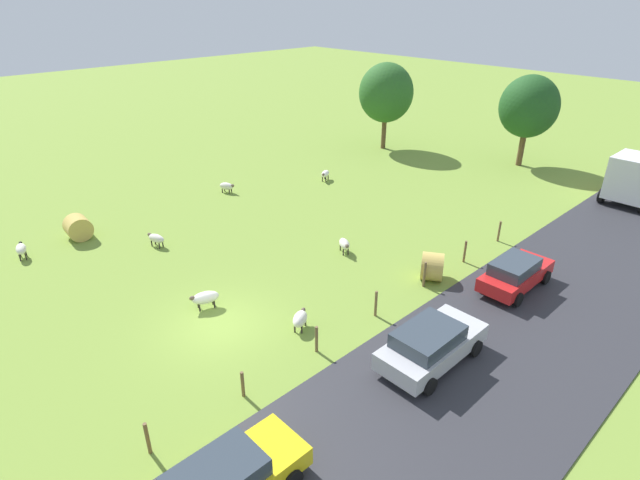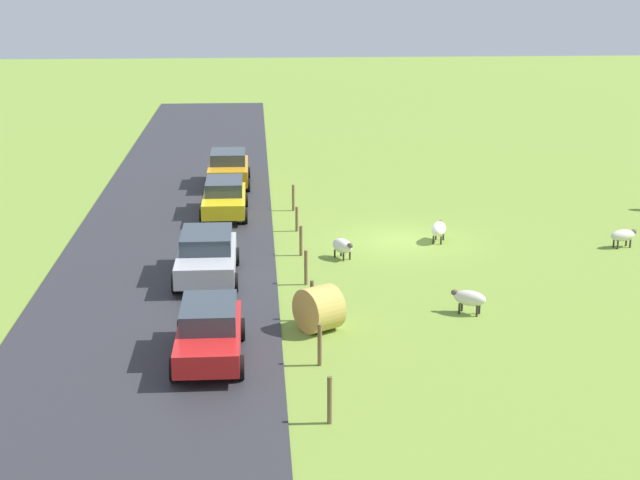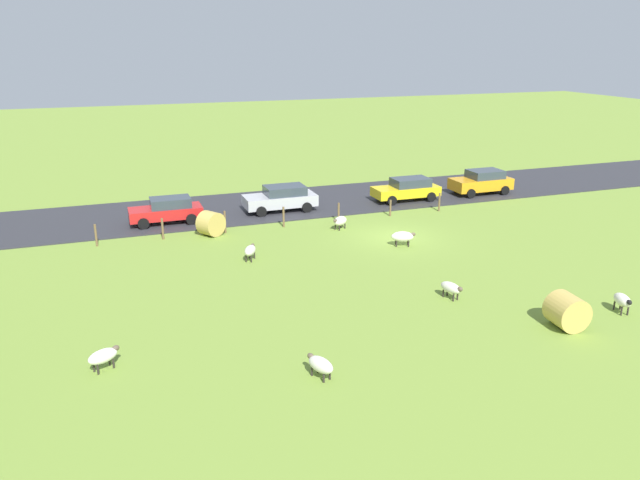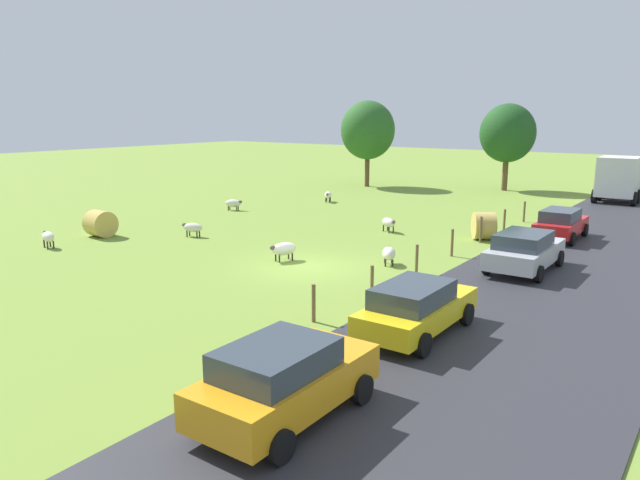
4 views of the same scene
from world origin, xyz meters
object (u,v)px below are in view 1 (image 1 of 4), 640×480
object	(u,v)px
sheep_4	(156,238)
hay_bale_1	(432,267)
tree_1	(529,107)
truck_0	(635,177)
sheep_6	(344,244)
sheep_5	(21,249)
tree_0	(386,93)
sheep_0	(205,298)
car_1	(515,273)
sheep_2	(300,319)
hay_bale_0	(78,227)
sheep_1	(227,186)
sheep_3	(325,174)
car_3	(431,344)

from	to	relation	value
sheep_4	hay_bale_1	distance (m)	14.60
tree_1	truck_0	size ratio (longest dim) A/B	1.73
sheep_6	sheep_5	bearing A→B (deg)	-131.46
tree_0	sheep_0	bearing A→B (deg)	-66.58
sheep_5	sheep_6	distance (m)	16.70
tree_0	car_1	world-z (taller)	tree_0
tree_1	car_1	size ratio (longest dim) A/B	1.64
sheep_2	hay_bale_1	xyz separation A→B (m)	(1.36, 7.21, 0.19)
hay_bale_0	tree_1	size ratio (longest dim) A/B	0.19
hay_bale_1	tree_0	size ratio (longest dim) A/B	0.19
sheep_1	car_1	world-z (taller)	car_1
sheep_3	sheep_5	bearing A→B (deg)	-96.67
sheep_2	sheep_6	distance (m)	7.00
sheep_3	truck_0	bearing A→B (deg)	34.30
sheep_0	tree_0	distance (m)	27.19
car_1	sheep_0	bearing A→B (deg)	-127.09
truck_0	tree_1	bearing A→B (deg)	165.61
sheep_1	sheep_3	xyz separation A→B (m)	(2.88, 6.57, 0.04)
tree_1	car_1	xyz separation A→B (m)	(8.70, -17.61, -3.72)
sheep_5	sheep_0	bearing A→B (deg)	22.82
sheep_6	truck_0	size ratio (longest dim) A/B	0.29
sheep_6	car_3	world-z (taller)	car_3
sheep_1	car_3	world-z (taller)	car_3
sheep_4	car_1	size ratio (longest dim) A/B	0.28
sheep_4	sheep_1	bearing A→B (deg)	119.43
sheep_1	tree_0	distance (m)	16.60
sheep_5	tree_0	distance (m)	29.36
truck_0	sheep_3	bearing A→B (deg)	-145.70
sheep_1	sheep_6	world-z (taller)	sheep_6
sheep_2	sheep_4	bearing A→B (deg)	-176.22
sheep_5	truck_0	bearing A→B (deg)	58.49
sheep_1	sheep_4	world-z (taller)	sheep_4
sheep_1	tree_1	bearing A→B (deg)	61.77
hay_bale_1	tree_1	size ratio (longest dim) A/B	0.20
tree_1	car_3	world-z (taller)	tree_1
sheep_6	truck_0	world-z (taller)	truck_0
sheep_1	truck_0	xyz separation A→B (m)	(19.59, 17.97, 1.29)
truck_0	sheep_2	bearing A→B (deg)	-100.49
car_1	hay_bale_0	bearing A→B (deg)	-146.84
sheep_2	car_1	xyz separation A→B (m)	(4.51, 9.23, 0.36)
sheep_4	tree_0	world-z (taller)	tree_0
hay_bale_0	hay_bale_1	world-z (taller)	hay_bale_1
sheep_4	sheep_3	bearing A→B (deg)	95.17
truck_0	tree_0	bearing A→B (deg)	-174.26
hay_bale_1	tree_0	xyz separation A→B (m)	(-16.01, 15.46, 4.05)
sheep_3	sheep_6	bearing A→B (deg)	-38.93
car_1	sheep_5	bearing A→B (deg)	-140.50
sheep_5	tree_0	xyz separation A→B (m)	(-0.20, 29.06, 4.19)
sheep_3	tree_0	distance (m)	10.67
tree_1	truck_0	bearing A→B (deg)	-14.39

